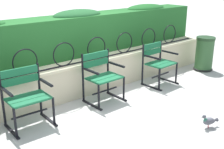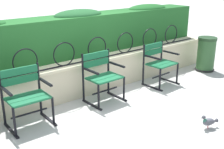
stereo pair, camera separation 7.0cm
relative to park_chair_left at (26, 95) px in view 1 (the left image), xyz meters
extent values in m
plane|color=#B7B5AF|center=(1.40, -0.39, -0.47)|extent=(60.00, 60.00, 0.00)
cube|color=beige|center=(1.40, 0.47, -0.17)|extent=(6.57, 0.35, 0.58)
cube|color=beige|center=(1.40, 0.47, 0.14)|extent=(6.57, 0.41, 0.05)
cylinder|color=black|center=(1.40, 0.40, 0.18)|extent=(6.05, 0.02, 0.02)
torus|color=black|center=(0.21, 0.40, 0.38)|extent=(0.42, 0.02, 0.42)
torus|color=black|center=(0.90, 0.40, 0.38)|extent=(0.42, 0.02, 0.42)
torus|color=black|center=(1.60, 0.40, 0.38)|extent=(0.42, 0.02, 0.42)
torus|color=black|center=(2.29, 0.40, 0.38)|extent=(0.42, 0.02, 0.42)
torus|color=black|center=(2.99, 0.40, 0.38)|extent=(0.42, 0.02, 0.42)
torus|color=black|center=(3.68, 0.40, 0.38)|extent=(0.42, 0.02, 0.42)
cube|color=#236028|center=(1.40, 0.96, 0.54)|extent=(6.44, 0.63, 0.75)
ellipsoid|color=#20542A|center=(1.58, 0.96, 0.92)|extent=(1.02, 0.57, 0.22)
ellipsoid|color=#1F5D25|center=(3.47, 0.96, 0.92)|extent=(1.05, 0.57, 0.18)
cube|color=#19663D|center=(-0.01, -0.21, -0.03)|extent=(0.58, 0.14, 0.03)
cube|color=#19663D|center=(0.00, -0.08, -0.03)|extent=(0.58, 0.14, 0.03)
cube|color=#19663D|center=(0.00, 0.06, -0.03)|extent=(0.58, 0.14, 0.03)
cube|color=#19663D|center=(0.00, 0.16, 0.32)|extent=(0.58, 0.04, 0.11)
cube|color=#19663D|center=(0.00, 0.16, 0.19)|extent=(0.58, 0.04, 0.11)
cylinder|color=black|center=(0.29, 0.16, -0.03)|extent=(0.04, 0.04, 0.86)
cylinder|color=black|center=(0.28, -0.27, -0.25)|extent=(0.04, 0.04, 0.44)
cube|color=black|center=(0.29, -0.08, -0.45)|extent=(0.05, 0.52, 0.02)
cube|color=black|center=(0.29, -0.08, 0.15)|extent=(0.05, 0.40, 0.03)
cylinder|color=black|center=(-0.29, 0.17, -0.03)|extent=(0.04, 0.04, 0.86)
cylinder|color=black|center=(-0.30, -0.26, -0.25)|extent=(0.04, 0.04, 0.44)
cube|color=black|center=(-0.29, -0.07, -0.45)|extent=(0.05, 0.52, 0.02)
cube|color=black|center=(-0.29, -0.07, 0.15)|extent=(0.05, 0.40, 0.03)
cylinder|color=black|center=(0.00, -0.08, -0.27)|extent=(0.55, 0.04, 0.03)
cube|color=#19663D|center=(1.40, -0.22, -0.03)|extent=(0.57, 0.14, 0.03)
cube|color=#19663D|center=(1.39, -0.08, -0.03)|extent=(0.57, 0.14, 0.03)
cube|color=#19663D|center=(1.39, 0.05, -0.03)|extent=(0.57, 0.14, 0.03)
cube|color=#19663D|center=(1.39, 0.16, 0.32)|extent=(0.56, 0.04, 0.11)
cube|color=#19663D|center=(1.39, 0.16, 0.19)|extent=(0.56, 0.04, 0.11)
cylinder|color=black|center=(1.67, 0.16, -0.03)|extent=(0.04, 0.04, 0.87)
cylinder|color=black|center=(1.68, -0.27, -0.25)|extent=(0.04, 0.04, 0.44)
cube|color=black|center=(1.68, -0.08, -0.45)|extent=(0.05, 0.52, 0.02)
cube|color=black|center=(1.68, -0.08, 0.15)|extent=(0.04, 0.40, 0.03)
cylinder|color=black|center=(1.11, 0.15, -0.03)|extent=(0.04, 0.04, 0.87)
cylinder|color=black|center=(1.12, -0.28, -0.25)|extent=(0.04, 0.04, 0.44)
cube|color=black|center=(1.11, -0.09, -0.45)|extent=(0.05, 0.52, 0.02)
cube|color=black|center=(1.11, -0.09, 0.15)|extent=(0.04, 0.40, 0.03)
cylinder|color=black|center=(1.39, -0.08, -0.27)|extent=(0.54, 0.04, 0.03)
cube|color=#19663D|center=(2.80, -0.28, -0.03)|extent=(0.56, 0.15, 0.03)
cube|color=#19663D|center=(2.79, -0.15, -0.03)|extent=(0.56, 0.15, 0.03)
cube|color=#19663D|center=(2.78, -0.01, -0.03)|extent=(0.56, 0.15, 0.03)
cube|color=#19663D|center=(2.78, 0.09, 0.29)|extent=(0.55, 0.06, 0.11)
cube|color=#19663D|center=(2.78, 0.09, 0.17)|extent=(0.55, 0.06, 0.11)
cylinder|color=black|center=(3.05, 0.11, -0.05)|extent=(0.04, 0.04, 0.83)
cylinder|color=black|center=(3.07, -0.32, -0.25)|extent=(0.04, 0.04, 0.44)
cube|color=black|center=(3.06, -0.13, -0.45)|extent=(0.07, 0.52, 0.02)
cube|color=black|center=(3.06, -0.13, 0.15)|extent=(0.06, 0.40, 0.03)
cylinder|color=black|center=(2.50, 0.08, -0.05)|extent=(0.04, 0.04, 0.83)
cylinder|color=black|center=(2.52, -0.35, -0.25)|extent=(0.04, 0.04, 0.44)
cube|color=black|center=(2.51, -0.16, -0.45)|extent=(0.07, 0.52, 0.02)
cube|color=black|center=(2.51, -0.16, 0.15)|extent=(0.06, 0.40, 0.03)
cylinder|color=black|center=(2.79, -0.15, -0.27)|extent=(0.52, 0.05, 0.03)
ellipsoid|color=#5B5B66|center=(1.96, -1.80, -0.36)|extent=(0.21, 0.15, 0.11)
cylinder|color=#2D6B56|center=(1.90, -1.78, -0.32)|extent=(0.07, 0.06, 0.06)
sphere|color=#494951|center=(1.88, -1.77, -0.27)|extent=(0.06, 0.06, 0.06)
cone|color=black|center=(1.84, -1.76, -0.28)|extent=(0.03, 0.02, 0.01)
cone|color=#404047|center=(2.07, -1.83, -0.37)|extent=(0.09, 0.08, 0.06)
ellipsoid|color=#4E4E56|center=(1.96, -1.84, -0.36)|extent=(0.14, 0.06, 0.07)
ellipsoid|color=#4E4E56|center=(1.98, -1.76, -0.36)|extent=(0.14, 0.06, 0.07)
cylinder|color=#C6515B|center=(1.95, -1.81, -0.44)|extent=(0.01, 0.01, 0.05)
cylinder|color=#C6515B|center=(1.98, -1.78, -0.44)|extent=(0.01, 0.01, 0.05)
cylinder|color=#2D562D|center=(4.28, -0.16, -0.11)|extent=(0.40, 0.40, 0.72)
cylinder|color=#203C20|center=(4.28, -0.16, 0.28)|extent=(0.42, 0.42, 0.06)
torus|color=black|center=(4.28, -0.16, -0.44)|extent=(0.44, 0.44, 0.04)
camera|label=1|loc=(-1.59, -3.83, 1.67)|focal=47.40mm
camera|label=2|loc=(-1.54, -3.87, 1.67)|focal=47.40mm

